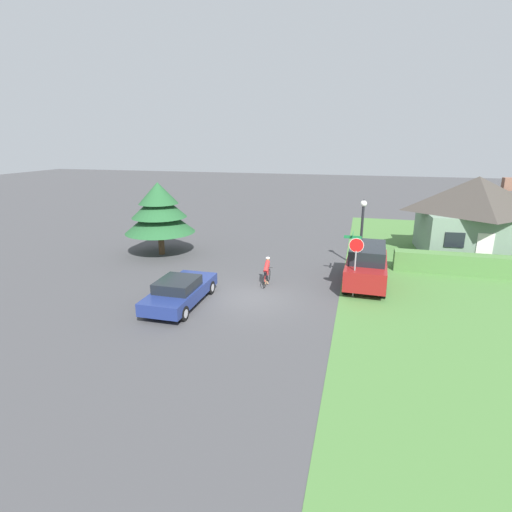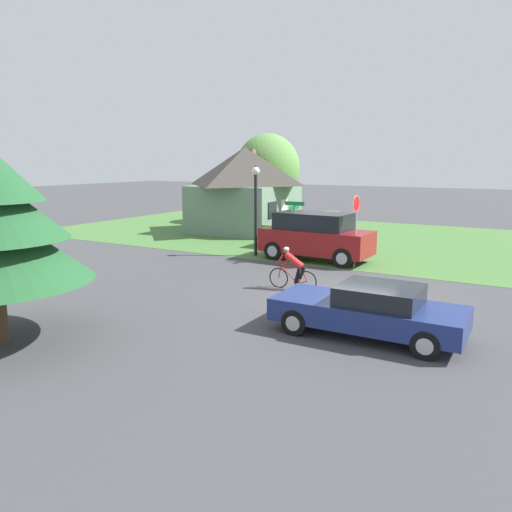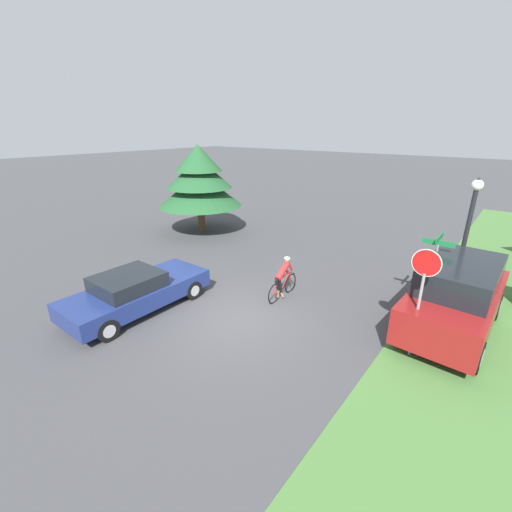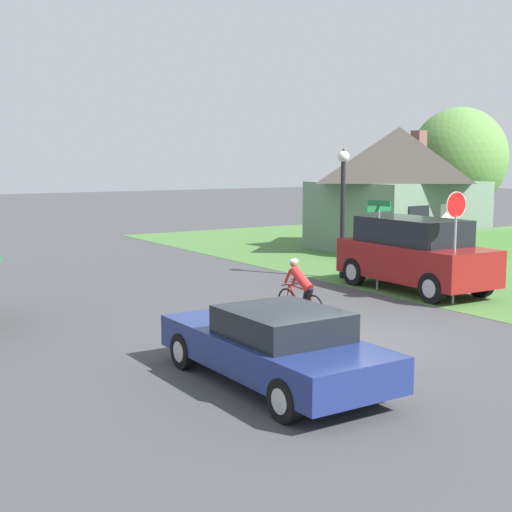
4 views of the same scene
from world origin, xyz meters
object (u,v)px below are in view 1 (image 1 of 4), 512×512
street_name_sign (352,247)px  conifer_tall_near (159,211)px  stop_sign (356,256)px  street_lamp (362,224)px  cyclist (267,272)px  cottage_house (474,215)px  parked_suv_right (366,265)px  sedan_left_lane (180,291)px

street_name_sign → conifer_tall_near: 12.25m
stop_sign → street_lamp: size_ratio=0.72×
cyclist → street_name_sign: street_name_sign is taller
street_name_sign → conifer_tall_near: size_ratio=0.55×
street_lamp → conifer_tall_near: bearing=-178.6°
cottage_house → conifer_tall_near: bearing=-169.7°
cyclist → street_lamp: bearing=-49.7°
cottage_house → street_lamp: cottage_house is taller
cottage_house → parked_suv_right: (-6.46, -7.41, -1.56)m
cottage_house → street_name_sign: cottage_house is taller
parked_suv_right → stop_sign: size_ratio=1.64×
parked_suv_right → street_name_sign: 1.24m
stop_sign → street_lamp: bearing=-89.5°
cyclist → street_name_sign: (4.14, 1.96, 1.09)m
parked_suv_right → conifer_tall_near: size_ratio=1.01×
conifer_tall_near → cottage_house: bearing=14.5°
parked_suv_right → street_name_sign: size_ratio=1.85×
cottage_house → conifer_tall_near: size_ratio=1.47×
sedan_left_lane → street_lamp: (7.72, 7.65, 1.97)m
parked_suv_right → street_name_sign: bearing=53.3°
cottage_house → conifer_tall_near: 19.95m
sedan_left_lane → street_lamp: bearing=-45.5°
street_name_sign → sedan_left_lane: bearing=-142.8°
parked_suv_right → cyclist: bearing=107.1°
sedan_left_lane → stop_sign: (7.52, 2.97, 1.36)m
cyclist → street_lamp: street_lamp is taller
cyclist → parked_suv_right: bearing=-76.2°
street_lamp → street_name_sign: street_lamp is taller
sedan_left_lane → conifer_tall_near: bearing=32.9°
cottage_house → cyclist: (-11.38, -8.74, -1.92)m
sedan_left_lane → conifer_tall_near: conifer_tall_near is taller
parked_suv_right → street_name_sign: (-0.78, 0.63, 0.73)m
street_name_sign → stop_sign: bearing=-84.8°
sedan_left_lane → street_name_sign: 9.22m
parked_suv_right → stop_sign: bearing=166.1°
stop_sign → street_lamp: street_lamp is taller
sedan_left_lane → street_name_sign: bearing=-53.0°
sedan_left_lane → stop_sign: 8.20m
street_lamp → street_name_sign: 2.31m
sedan_left_lane → parked_suv_right: bearing=-58.9°
cottage_house → sedan_left_lane: cottage_house is taller
cyclist → street_lamp: 6.42m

